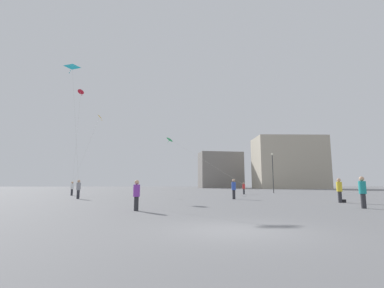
% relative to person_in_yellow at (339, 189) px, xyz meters
% --- Properties ---
extents(ground_plane, '(300.00, 300.00, 0.00)m').
position_rel_person_in_yellow_xyz_m(ground_plane, '(-11.09, -11.81, -1.02)').
color(ground_plane, slate).
extents(person_in_yellow, '(0.40, 0.40, 1.85)m').
position_rel_person_in_yellow_xyz_m(person_in_yellow, '(0.00, 0.00, 0.00)').
color(person_in_yellow, '#2D2D33').
rests_on(person_in_yellow, ground_plane).
extents(person_in_blue, '(0.41, 0.41, 1.87)m').
position_rel_person_in_yellow_xyz_m(person_in_blue, '(-6.88, 5.61, 0.01)').
color(person_in_blue, '#2D2D33').
rests_on(person_in_blue, ground_plane).
extents(person_in_teal, '(0.40, 0.40, 1.86)m').
position_rel_person_in_yellow_xyz_m(person_in_teal, '(-1.71, -4.86, 0.00)').
color(person_in_teal, '#2D2D33').
rests_on(person_in_teal, ground_plane).
extents(person_in_red, '(0.36, 0.36, 1.63)m').
position_rel_person_in_yellow_xyz_m(person_in_red, '(-2.61, 17.32, -0.12)').
color(person_in_red, '#2D2D33').
rests_on(person_in_red, ground_plane).
extents(person_in_purple, '(0.35, 0.35, 1.63)m').
position_rel_person_in_yellow_xyz_m(person_in_purple, '(-14.81, -5.12, -0.12)').
color(person_in_purple, '#2D2D33').
rests_on(person_in_purple, ground_plane).
extents(person_in_grey, '(0.39, 0.39, 1.81)m').
position_rel_person_in_yellow_xyz_m(person_in_grey, '(-21.57, 7.37, -0.02)').
color(person_in_grey, '#2D2D33').
rests_on(person_in_grey, ground_plane).
extents(person_in_white, '(0.37, 0.37, 1.72)m').
position_rel_person_in_yellow_xyz_m(person_in_white, '(-24.73, 15.39, -0.07)').
color(person_in_white, '#2D2D33').
rests_on(person_in_white, ground_plane).
extents(kite_emerald_diamond, '(10.73, 7.79, 7.69)m').
position_rel_person_in_yellow_xyz_m(kite_emerald_diamond, '(-12.60, 24.36, 7.52)').
color(kite_emerald_diamond, green).
extents(kite_crimson_diamond, '(1.05, 3.24, 13.15)m').
position_rel_person_in_yellow_xyz_m(kite_crimson_diamond, '(-25.18, 18.07, 12.87)').
color(kite_crimson_diamond, red).
extents(kite_amber_delta, '(1.61, 7.78, 10.72)m').
position_rel_person_in_yellow_xyz_m(kite_amber_delta, '(-23.59, 22.38, 10.30)').
color(kite_amber_delta, yellow).
extents(kite_cyan_delta, '(2.86, 2.90, 13.32)m').
position_rel_person_in_yellow_xyz_m(kite_cyan_delta, '(-23.67, 9.77, 12.92)').
color(kite_cyan_delta, '#1EB2C6').
extents(building_left_hall, '(15.36, 9.15, 12.47)m').
position_rel_person_in_yellow_xyz_m(building_left_hall, '(5.91, 76.94, 5.22)').
color(building_left_hall, gray).
rests_on(building_left_hall, ground_plane).
extents(building_centre_hall, '(20.95, 13.30, 15.47)m').
position_rel_person_in_yellow_xyz_m(building_centre_hall, '(23.91, 61.17, 6.72)').
color(building_centre_hall, '#B2A893').
rests_on(building_centre_hall, ground_plane).
extents(lamppost_east, '(0.36, 0.36, 6.26)m').
position_rel_person_in_yellow_xyz_m(lamppost_east, '(3.49, 22.14, 3.05)').
color(lamppost_east, '#2D2D30').
rests_on(lamppost_east, ground_plane).
extents(handbag_beside_flyer, '(0.33, 0.32, 0.24)m').
position_rel_person_in_yellow_xyz_m(handbag_beside_flyer, '(0.35, 0.10, -0.90)').
color(handbag_beside_flyer, black).
rests_on(handbag_beside_flyer, ground_plane).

